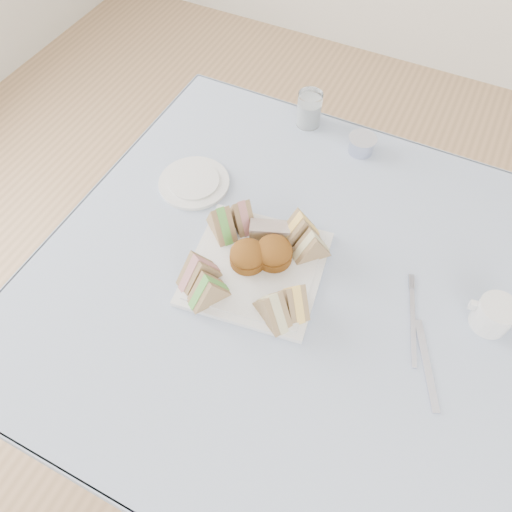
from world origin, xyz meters
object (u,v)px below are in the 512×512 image
at_px(creamer_jug, 494,315).
at_px(serving_plate, 256,268).
at_px(table, 280,351).
at_px(water_glass, 309,109).

bearing_deg(creamer_jug, serving_plate, -176.18).
height_order(table, serving_plate, serving_plate).
bearing_deg(serving_plate, creamer_jug, 2.65).
bearing_deg(table, creamer_jug, 10.70).
height_order(serving_plate, water_glass, water_glass).
xyz_separation_m(water_glass, creamer_jug, (0.54, -0.38, -0.01)).
bearing_deg(serving_plate, water_glass, 91.51).
height_order(serving_plate, creamer_jug, creamer_jug).
distance_m(water_glass, creamer_jug, 0.66).
relative_size(table, creamer_jug, 12.27).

